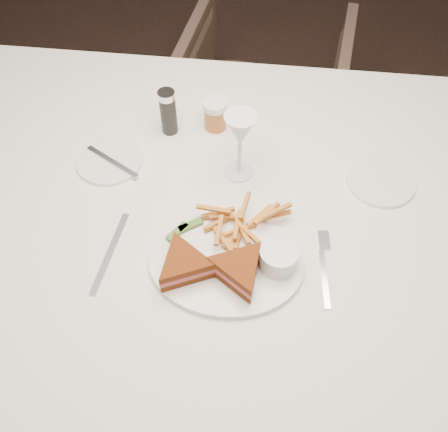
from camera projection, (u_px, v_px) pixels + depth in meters
ground at (186, 248)px, 1.95m from camera, size 5.00×5.00×0.00m
table at (226, 291)px, 1.41m from camera, size 1.63×1.10×0.75m
chair_far at (263, 89)px, 2.02m from camera, size 0.69×0.66×0.64m
table_setting at (229, 217)px, 1.06m from camera, size 0.80×0.61×0.18m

